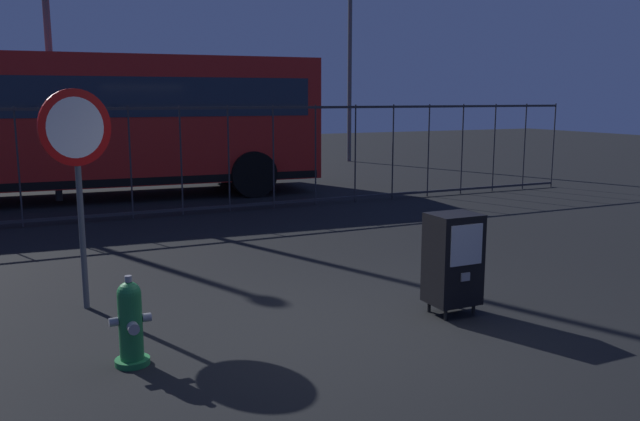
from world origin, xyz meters
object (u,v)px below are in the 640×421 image
street_light_far_right (350,19)px  fire_hydrant (131,323)px  stop_sign (77,153)px  newspaper_box_primary (453,259)px  bus_near (68,118)px

street_light_far_right → fire_hydrant: bearing=-123.5°
fire_hydrant → stop_sign: 2.09m
newspaper_box_primary → street_light_far_right: street_light_far_right is taller
street_light_far_right → bus_near: bearing=-152.6°
fire_hydrant → street_light_far_right: size_ratio=0.09×
newspaper_box_primary → bus_near: bus_near is taller
fire_hydrant → bus_near: size_ratio=0.07×
newspaper_box_primary → stop_sign: stop_sign is taller
street_light_far_right → stop_sign: bearing=-127.4°
stop_sign → bus_near: (0.51, 7.94, 0.11)m
bus_near → street_light_far_right: (9.20, 4.77, 2.96)m
newspaper_box_primary → stop_sign: 3.86m
fire_hydrant → stop_sign: stop_sign is taller
stop_sign → fire_hydrant: bearing=-83.6°
fire_hydrant → newspaper_box_primary: size_ratio=0.73×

